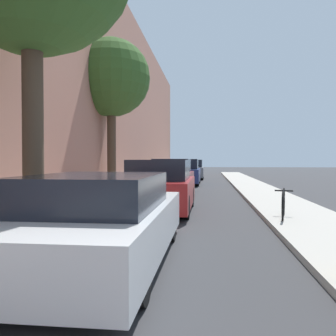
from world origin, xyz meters
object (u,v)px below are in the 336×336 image
at_px(parked_car_red, 160,187).
at_px(street_tree_far, 111,79).
at_px(parked_car_maroon, 173,178).
at_px(parked_car_grey, 192,170).
at_px(bicycle, 283,203).
at_px(parked_car_white, 100,220).
at_px(parked_car_navy, 185,172).

relative_size(parked_car_red, street_tree_far, 0.62).
bearing_deg(parked_car_maroon, parked_car_grey, 88.95).
bearing_deg(bicycle, parked_car_white, -118.77).
height_order(street_tree_far, bicycle, street_tree_far).
height_order(parked_car_white, parked_car_grey, parked_car_grey).
distance_m(parked_car_red, parked_car_grey, 17.53).
distance_m(parked_car_maroon, bicycle, 7.39).
xyz_separation_m(parked_car_white, parked_car_maroon, (-0.00, 10.35, 0.11)).
bearing_deg(parked_car_maroon, parked_car_navy, 89.02).
relative_size(parked_car_white, street_tree_far, 0.73).
relative_size(parked_car_white, parked_car_navy, 1.00).
distance_m(parked_car_red, bicycle, 3.46).
bearing_deg(parked_car_navy, parked_car_red, -89.63).
height_order(parked_car_grey, street_tree_far, street_tree_far).
height_order(parked_car_maroon, parked_car_grey, parked_car_maroon).
relative_size(parked_car_white, parked_car_grey, 1.17).
xyz_separation_m(parked_car_maroon, parked_car_navy, (0.11, 6.23, 0.01)).
xyz_separation_m(parked_car_red, parked_car_navy, (-0.07, 11.44, 0.03)).
distance_m(parked_car_navy, bicycle, 13.22).
bearing_deg(parked_car_grey, parked_car_navy, -91.12).
bearing_deg(parked_car_navy, parked_car_grey, 88.88).
bearing_deg(parked_car_grey, parked_car_maroon, -91.05).
bearing_deg(parked_car_grey, bicycle, -80.60).
relative_size(street_tree_far, bicycle, 3.93).
xyz_separation_m(parked_car_white, parked_car_navy, (0.11, 16.58, 0.11)).
bearing_deg(parked_car_red, parked_car_navy, 90.37).
height_order(parked_car_maroon, street_tree_far, street_tree_far).
distance_m(parked_car_maroon, street_tree_far, 4.90).
bearing_deg(parked_car_white, parked_car_grey, 89.43).
bearing_deg(street_tree_far, parked_car_white, -75.34).
xyz_separation_m(parked_car_red, bicycle, (3.17, -1.37, -0.24)).
height_order(parked_car_white, bicycle, parked_car_white).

